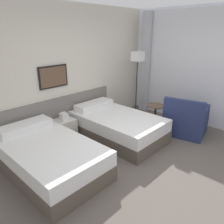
% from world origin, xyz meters
% --- Properties ---
extents(ground_plane, '(16.00, 16.00, 0.00)m').
position_xyz_m(ground_plane, '(0.00, 0.00, 0.00)').
color(ground_plane, '#5B544C').
extents(wall_headboard, '(10.00, 0.10, 2.70)m').
position_xyz_m(wall_headboard, '(-0.02, 2.26, 1.30)').
color(wall_headboard, beige).
rests_on(wall_headboard, ground_plane).
extents(wall_window, '(0.21, 4.73, 2.70)m').
position_xyz_m(wall_window, '(2.42, -0.02, 1.34)').
color(wall_window, white).
rests_on(wall_window, ground_plane).
extents(bed_near_door, '(1.14, 1.92, 0.63)m').
position_xyz_m(bed_near_door, '(-1.20, 1.25, 0.26)').
color(bed_near_door, brown).
rests_on(bed_near_door, ground_plane).
extents(bed_near_window, '(1.14, 1.92, 0.63)m').
position_xyz_m(bed_near_window, '(0.45, 1.25, 0.26)').
color(bed_near_window, brown).
rests_on(bed_near_window, ground_plane).
extents(nightstand, '(0.39, 0.38, 0.59)m').
position_xyz_m(nightstand, '(-0.38, 1.97, 0.24)').
color(nightstand, beige).
rests_on(nightstand, ground_plane).
extents(floor_lamp, '(0.24, 0.24, 1.69)m').
position_xyz_m(floor_lamp, '(1.62, 1.64, 1.42)').
color(floor_lamp, black).
rests_on(floor_lamp, ground_plane).
extents(side_table, '(0.41, 0.41, 0.58)m').
position_xyz_m(side_table, '(1.37, 0.89, 0.40)').
color(side_table, brown).
rests_on(side_table, ground_plane).
extents(armchair, '(0.96, 0.98, 0.86)m').
position_xyz_m(armchair, '(1.63, 0.27, 0.29)').
color(armchair, navy).
rests_on(armchair, ground_plane).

